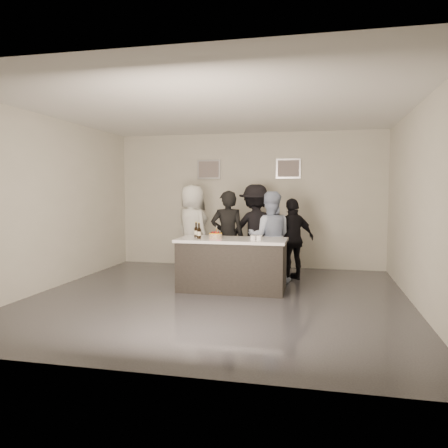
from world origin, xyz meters
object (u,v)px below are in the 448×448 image
at_px(person_guest_back, 256,230).
at_px(bar_counter, 232,265).
at_px(beer_bottle_b, 199,231).
at_px(person_main_blue, 270,237).
at_px(cake, 215,236).
at_px(beer_bottle_a, 196,230).
at_px(person_main_black, 228,236).
at_px(person_guest_right, 293,239).
at_px(person_guest_left, 192,230).

bearing_deg(person_guest_back, bar_counter, 62.48).
height_order(beer_bottle_b, person_main_blue, person_main_blue).
bearing_deg(cake, person_guest_back, 72.92).
bearing_deg(beer_bottle_a, person_main_blue, 33.38).
relative_size(person_main_black, person_guest_right, 1.09).
xyz_separation_m(cake, beer_bottle_a, (-0.37, 0.07, 0.09)).
height_order(bar_counter, beer_bottle_a, beer_bottle_a).
bearing_deg(person_guest_back, beer_bottle_b, 45.10).
bearing_deg(beer_bottle_b, person_guest_left, 111.10).
height_order(cake, person_main_black, person_main_black).
distance_m(cake, person_guest_left, 1.50).
distance_m(person_main_black, person_guest_back, 0.91).
bearing_deg(cake, bar_counter, 2.37).
relative_size(person_guest_right, person_guest_back, 0.85).
relative_size(beer_bottle_b, person_guest_right, 0.17).
height_order(person_guest_left, person_guest_right, person_guest_left).
bearing_deg(beer_bottle_b, bar_counter, 11.95).
bearing_deg(person_guest_right, person_guest_back, -60.66).
relative_size(person_main_blue, person_guest_back, 0.92).
height_order(beer_bottle_b, person_main_black, person_main_black).
bearing_deg(person_guest_back, person_guest_left, -8.93).
height_order(cake, person_guest_right, person_guest_right).
bearing_deg(person_guest_back, person_main_blue, 98.17).
bearing_deg(person_guest_left, cake, 160.88).
relative_size(beer_bottle_a, person_main_black, 0.15).
relative_size(person_guest_left, person_guest_back, 1.00).
xyz_separation_m(cake, person_guest_left, (-0.79, 1.27, -0.02)).
bearing_deg(person_guest_right, cake, 6.95).
xyz_separation_m(person_guest_left, person_guest_back, (1.26, 0.26, 0.00)).
distance_m(bar_counter, beer_bottle_a, 0.88).
height_order(beer_bottle_a, person_guest_left, person_guest_left).
distance_m(person_guest_right, person_guest_back, 0.86).
relative_size(beer_bottle_b, person_guest_left, 0.14).
bearing_deg(bar_counter, person_guest_right, 50.70).
bearing_deg(person_guest_right, beer_bottle_b, 3.91).
distance_m(beer_bottle_a, beer_bottle_b, 0.20).
bearing_deg(person_main_black, person_main_blue, 174.72).
relative_size(bar_counter, person_main_black, 1.08).
distance_m(person_main_black, person_guest_left, 1.01).
bearing_deg(person_guest_back, cake, 52.19).
xyz_separation_m(cake, beer_bottle_b, (-0.26, -0.11, 0.09)).
bearing_deg(person_main_blue, person_guest_back, -68.58).
relative_size(beer_bottle_a, person_guest_right, 0.17).
xyz_separation_m(beer_bottle_a, person_main_blue, (1.21, 0.79, -0.18)).
xyz_separation_m(person_main_black, person_guest_left, (-0.85, 0.54, 0.06)).
xyz_separation_m(beer_bottle_b, person_main_black, (0.32, 0.83, -0.17)).
height_order(person_main_black, person_guest_left, person_guest_left).
bearing_deg(beer_bottle_b, person_main_black, 68.95).
bearing_deg(beer_bottle_b, person_main_blue, 41.31).
height_order(person_main_blue, person_guest_back, person_guest_back).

